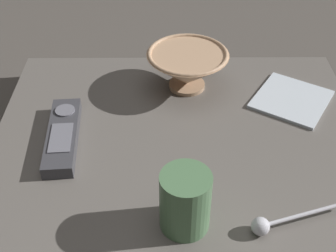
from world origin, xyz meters
name	(u,v)px	position (x,y,z in m)	size (l,w,h in m)	color
ground_plane	(180,160)	(0.00, 0.00, 0.00)	(6.00, 6.00, 0.00)	#47423D
table	(181,150)	(0.00, 0.00, 0.02)	(0.66, 0.55, 0.05)	#5B5651
cereal_bowl	(187,68)	(-0.02, -0.16, 0.09)	(0.16, 0.16, 0.08)	tan
coffee_mug	(185,201)	(0.00, 0.18, 0.09)	(0.07, 0.07, 0.09)	#4C724C
teaspoon	(269,224)	(-0.12, 0.19, 0.06)	(0.14, 0.06, 0.03)	silver
tv_remote_near	(63,134)	(0.20, 0.00, 0.06)	(0.06, 0.19, 0.03)	#38383D
folded_napkin	(291,99)	(-0.22, -0.11, 0.05)	(0.18, 0.18, 0.01)	#B2BCC6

